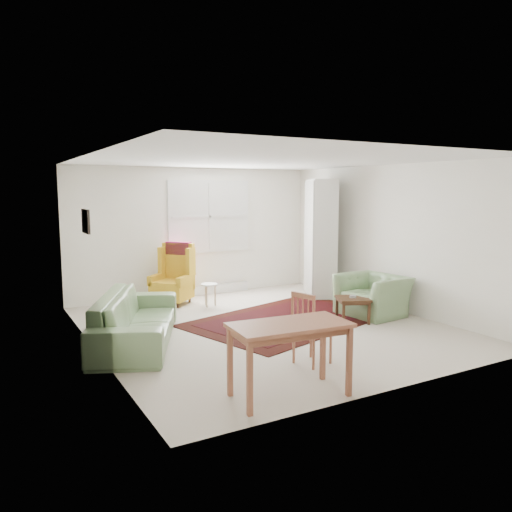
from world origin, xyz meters
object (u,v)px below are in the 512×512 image
stool (209,295)px  cabinet (321,238)px  wingback_chair (172,274)px  coffee_table (353,310)px  sofa (136,309)px  desk_chair (312,328)px  desk (290,360)px  armchair (373,291)px

stool → cabinet: size_ratio=0.18×
wingback_chair → stool: 0.79m
coffee_table → stool: size_ratio=1.17×
sofa → coffee_table: 3.34m
stool → desk_chair: size_ratio=0.47×
stool → desk: desk is taller
armchair → cabinet: 1.85m
desk_chair → stool: bearing=-16.1°
wingback_chair → coffee_table: (2.05, -2.58, -0.36)m
armchair → desk_chair: desk_chair is taller
cabinet → desk: size_ratio=1.92×
armchair → wingback_chair: (-2.64, 2.39, 0.16)m
cabinet → desk: 5.03m
armchair → wingback_chair: size_ratio=0.91×
wingback_chair → desk: wingback_chair is taller
cabinet → desk: (-3.20, -3.80, -0.76)m
desk_chair → coffee_table: bearing=-66.7°
wingback_chair → cabinet: cabinet is taller
sofa → coffee_table: sofa is taller
sofa → cabinet: 4.29m
stool → desk: size_ratio=0.35×
armchair → wingback_chair: bearing=-138.6°
coffee_table → desk_chair: bearing=-143.3°
wingback_chair → coffee_table: bearing=-3.9°
wingback_chair → coffee_table: 3.32m
wingback_chair → desk: 4.52m
sofa → desk: size_ratio=1.95×
stool → cabinet: cabinet is taller
armchair → sofa: bearing=-102.2°
stool → desk_chair: bearing=-92.7°
armchair → desk: size_ratio=0.86×
sofa → coffee_table: size_ratio=4.83×
stool → desk: bearing=-102.9°
wingback_chair → desk: (-0.39, -4.50, -0.19)m
sofa → cabinet: size_ratio=1.02×
sofa → desk_chair: size_ratio=2.64×
cabinet → desk_chair: 4.03m
sofa → coffee_table: bearing=-75.7°
cabinet → sofa: bearing=-137.4°
sofa → armchair: 3.88m
sofa → coffee_table: (3.28, -0.58, -0.27)m
desk → desk_chair: (0.76, 0.67, 0.06)m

